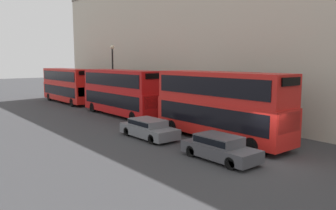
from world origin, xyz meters
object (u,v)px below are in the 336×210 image
object	(u,v)px
bus_third_in_queue	(68,84)
pedestrian	(113,100)
car_dark_sedan	(219,147)
bus_leading	(220,103)
bus_second_in_queue	(121,91)
car_hatchback	(148,128)

from	to	relation	value
bus_third_in_queue	pedestrian	bearing A→B (deg)	-71.64
bus_third_in_queue	car_dark_sedan	world-z (taller)	bus_third_in_queue
bus_leading	bus_second_in_queue	distance (m)	12.77
pedestrian	car_dark_sedan	bearing A→B (deg)	-104.96
bus_leading	pedestrian	world-z (taller)	bus_leading
bus_leading	car_hatchback	size ratio (longest dim) A/B	2.20
bus_third_in_queue	car_hatchback	size ratio (longest dim) A/B	2.36
bus_third_in_queue	car_dark_sedan	bearing A→B (deg)	-96.68
bus_third_in_queue	pedestrian	xyz separation A→B (m)	(2.41, -7.27, -1.57)
car_hatchback	bus_third_in_queue	bearing A→B (deg)	81.39
bus_leading	pedestrian	bearing A→B (deg)	82.63
car_dark_sedan	pedestrian	xyz separation A→B (m)	(5.81, 21.75, 0.12)
car_dark_sedan	car_hatchback	bearing A→B (deg)	90.00
car_dark_sedan	car_hatchback	world-z (taller)	car_dark_sedan
car_hatchback	pedestrian	world-z (taller)	pedestrian
bus_third_in_queue	bus_second_in_queue	bearing A→B (deg)	-90.00
bus_leading	car_dark_sedan	xyz separation A→B (m)	(-3.40, -3.09, -1.81)
bus_second_in_queue	car_hatchback	size ratio (longest dim) A/B	2.34
bus_third_in_queue	car_hatchback	xyz separation A→B (m)	(-3.40, -22.45, -1.70)
bus_third_in_queue	car_dark_sedan	xyz separation A→B (m)	(-3.40, -29.02, -1.69)
bus_second_in_queue	car_dark_sedan	world-z (taller)	bus_second_in_queue
bus_leading	pedestrian	xyz separation A→B (m)	(2.41, 18.66, -1.69)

